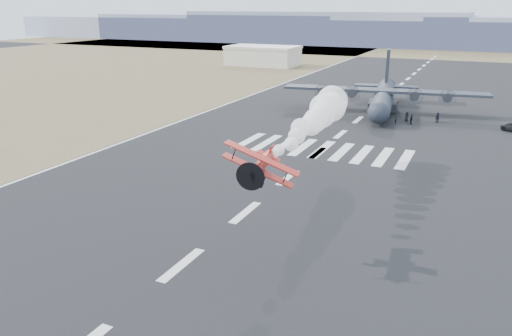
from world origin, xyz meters
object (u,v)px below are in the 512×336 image
Objects in this scene: transport_aircraft at (383,96)px; crew_d at (411,119)px; aerobatic_biplane at (259,165)px; crew_b at (437,118)px; crew_f at (337,110)px; crew_h at (374,113)px; hangar_left at (263,55)px; crew_a at (396,120)px; crew_e at (407,117)px; crew_g at (377,111)px; crew_c at (437,118)px.

crew_d is (7.06, -9.93, -2.00)m from transport_aircraft.
transport_aircraft is (-2.49, 65.66, -5.02)m from aerobatic_biplane.
crew_f is (-18.71, -0.08, -0.11)m from crew_b.
crew_d is 7.93m from crew_h.
hangar_left reaches higher than crew_d.
crew_d is at bearing 81.22° from aerobatic_biplane.
crew_h is at bearing -28.64° from crew_f.
aerobatic_biplane is 55.27m from crew_a.
crew_h is at bearing 88.54° from aerobatic_biplane.
aerobatic_biplane is 0.16× the size of transport_aircraft.
hangar_left is at bearing 96.62° from crew_f.
crew_g is (-6.09, 3.26, -0.04)m from crew_e.
crew_f is at bearing 53.49° from crew_a.
crew_g is (-2.58, 61.02, -7.07)m from aerobatic_biplane.
crew_e is at bearing -61.02° from transport_aircraft.
aerobatic_biplane reaches higher than crew_d.
aerobatic_biplane is 3.37× the size of crew_b.
crew_g is (54.33, -67.30, -2.54)m from hangar_left.
hangar_left reaches higher than crew_c.
crew_g is (-7.15, 5.29, -0.05)m from crew_d.
aerobatic_biplane is 61.48m from crew_g.
crew_g is (-0.09, -4.64, -2.05)m from transport_aircraft.
hangar_left is at bearing -151.14° from crew_g.
crew_e is (-5.16, -1.33, -0.01)m from crew_b.
transport_aircraft is 13.10m from crew_b.
crew_g is at bearing -12.00° from crew_h.
crew_h reaches higher than crew_g.
crew_c is at bearing -26.90° from crew_f.
crew_c is 5.32m from crew_d.
transport_aircraft is at bearing 79.43° from crew_c.
crew_a is at bearing -46.75° from crew_f.
crew_c is 0.96× the size of crew_g.
crew_c is (-0.06, 0.09, -0.09)m from crew_b.
crew_a is at bearing 26.52° from crew_g.
transport_aircraft is 10.28m from crew_f.
aerobatic_biplane is at bearing 174.07° from crew_h.
crew_e reaches higher than crew_g.
crew_c is at bearing -38.47° from transport_aircraft.
crew_a is 6.28m from crew_h.
crew_a is 7.90m from crew_b.
crew_d is at bearing -62.81° from transport_aircraft.
crew_g is (7.46, 2.01, 0.06)m from crew_f.
transport_aircraft is 22.60× the size of crew_g.
crew_e reaches higher than crew_f.
crew_h is at bearing 80.35° from crew_d.
crew_b is 18.71m from crew_f.
hangar_left is 15.32× the size of crew_a.
hangar_left is at bearing -141.95° from crew_b.
crew_b is 5.33m from crew_e.
transport_aircraft reaches higher than crew_a.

